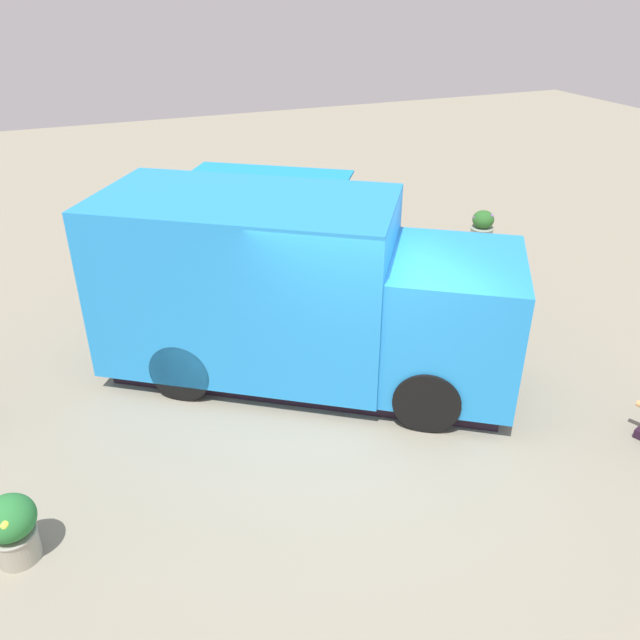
# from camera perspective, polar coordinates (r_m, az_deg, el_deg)

# --- Properties ---
(ground_plane) EXTENTS (40.00, 40.00, 0.00)m
(ground_plane) POSITION_cam_1_polar(r_m,az_deg,el_deg) (8.42, 3.43, -8.17)
(ground_plane) COLOR gray
(food_truck) EXTENTS (5.66, 4.79, 2.54)m
(food_truck) POSITION_cam_1_polar(r_m,az_deg,el_deg) (8.59, -2.12, 2.13)
(food_truck) COLOR #248CDF
(food_truck) RESTS_ON ground_plane
(planter_flowering_near) EXTENTS (0.50, 0.50, 0.73)m
(planter_flowering_near) POSITION_cam_1_polar(r_m,az_deg,el_deg) (7.02, -25.84, -16.32)
(planter_flowering_near) COLOR #9E9A87
(planter_flowering_near) RESTS_ON ground_plane
(planter_flowering_far) EXTENTS (0.49, 0.49, 0.73)m
(planter_flowering_far) POSITION_cam_1_polar(r_m,az_deg,el_deg) (13.84, 14.29, 8.00)
(planter_flowering_far) COLOR gray
(planter_flowering_far) RESTS_ON ground_plane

